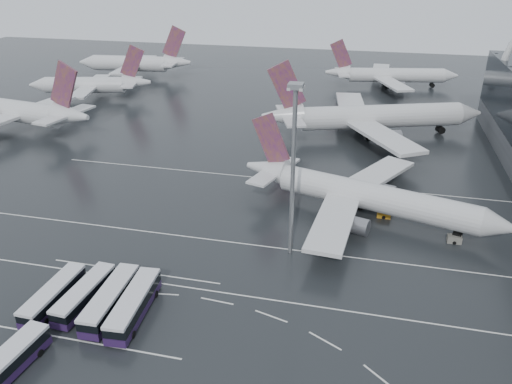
% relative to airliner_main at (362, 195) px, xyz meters
% --- Properties ---
extents(ground, '(420.00, 420.00, 0.00)m').
position_rel_airliner_main_xyz_m(ground, '(-9.42, -26.91, -4.36)').
color(ground, black).
rests_on(ground, ground).
extents(lane_marking_near, '(120.00, 0.25, 0.01)m').
position_rel_airliner_main_xyz_m(lane_marking_near, '(-9.42, -28.91, -4.35)').
color(lane_marking_near, silver).
rests_on(lane_marking_near, ground).
extents(lane_marking_mid, '(120.00, 0.25, 0.01)m').
position_rel_airliner_main_xyz_m(lane_marking_mid, '(-9.42, -14.91, -4.35)').
color(lane_marking_mid, silver).
rests_on(lane_marking_mid, ground).
extents(lane_marking_far, '(120.00, 0.25, 0.01)m').
position_rel_airliner_main_xyz_m(lane_marking_far, '(-9.42, 13.09, -4.35)').
color(lane_marking_far, silver).
rests_on(lane_marking_far, ground).
extents(bus_bay_line_south, '(28.00, 0.25, 0.01)m').
position_rel_airliner_main_xyz_m(bus_bay_line_south, '(-33.42, -42.91, -4.35)').
color(bus_bay_line_south, silver).
rests_on(bus_bay_line_south, ground).
extents(bus_bay_line_north, '(28.00, 0.25, 0.01)m').
position_rel_airliner_main_xyz_m(bus_bay_line_north, '(-33.42, -26.91, -4.35)').
color(bus_bay_line_north, silver).
rests_on(bus_bay_line_north, ground).
extents(airliner_main, '(50.49, 43.71, 17.41)m').
position_rel_airliner_main_xyz_m(airliner_main, '(0.00, 0.00, 0.00)').
color(airliner_main, silver).
rests_on(airliner_main, ground).
extents(airliner_gate_b, '(59.23, 52.65, 21.18)m').
position_rel_airliner_main_xyz_m(airliner_gate_b, '(-0.12, 47.35, 0.94)').
color(airliner_gate_b, silver).
rests_on(airliner_gate_b, ground).
extents(airliner_gate_c, '(48.83, 44.40, 17.45)m').
position_rel_airliner_main_xyz_m(airliner_gate_c, '(5.14, 105.96, 0.00)').
color(airliner_gate_c, silver).
rests_on(airliner_gate_c, ground).
extents(jet_remote_west, '(47.75, 38.60, 20.78)m').
position_rel_airliner_main_xyz_m(jet_remote_west, '(-94.27, 29.84, 1.00)').
color(jet_remote_west, silver).
rests_on(jet_remote_west, ground).
extents(jet_remote_mid, '(41.49, 33.64, 18.16)m').
position_rel_airliner_main_xyz_m(jet_remote_mid, '(-93.48, 65.81, 0.33)').
color(jet_remote_mid, silver).
rests_on(jet_remote_mid, ground).
extents(jet_remote_far, '(46.81, 37.75, 20.37)m').
position_rel_airliner_main_xyz_m(jet_remote_far, '(-93.67, 100.43, 0.90)').
color(jet_remote_far, silver).
rests_on(jet_remote_far, ground).
extents(bus_row_near_a, '(3.16, 12.40, 3.04)m').
position_rel_airliner_main_xyz_m(bus_row_near_a, '(-40.72, -37.18, -2.69)').
color(bus_row_near_a, '#231542').
rests_on(bus_row_near_a, ground).
extents(bus_row_near_b, '(3.42, 12.43, 3.03)m').
position_rel_airliner_main_xyz_m(bus_row_near_b, '(-36.61, -35.94, -2.69)').
color(bus_row_near_b, '#231542').
rests_on(bus_row_near_b, ground).
extents(bus_row_near_c, '(3.63, 13.49, 3.29)m').
position_rel_airliner_main_xyz_m(bus_row_near_c, '(-32.37, -36.31, -2.55)').
color(bus_row_near_c, '#231542').
rests_on(bus_row_near_c, ground).
extents(bus_row_near_d, '(4.00, 13.67, 3.32)m').
position_rel_airliner_main_xyz_m(bus_row_near_d, '(-28.69, -36.59, -2.53)').
color(bus_row_near_d, '#231542').
rests_on(bus_row_near_d, ground).
extents(bus_row_far_a, '(4.03, 12.92, 3.13)m').
position_rel_airliner_main_xyz_m(bus_row_far_a, '(-38.39, -50.40, -2.64)').
color(bus_row_far_a, '#231542').
rests_on(bus_row_far_a, ground).
extents(floodlight_mast, '(2.17, 2.17, 28.37)m').
position_rel_airliner_main_xyz_m(floodlight_mast, '(-10.68, -15.63, 13.48)').
color(floodlight_mast, gray).
rests_on(floodlight_mast, ground).
extents(gse_cart_belly_c, '(1.91, 1.13, 1.04)m').
position_rel_airliner_main_xyz_m(gse_cart_belly_c, '(-4.14, -6.21, -3.84)').
color(gse_cart_belly_c, '#C28119').
rests_on(gse_cart_belly_c, ground).
extents(gse_cart_belly_d, '(2.35, 1.39, 1.28)m').
position_rel_airliner_main_xyz_m(gse_cart_belly_d, '(16.32, -6.02, -3.72)').
color(gse_cart_belly_d, slate).
rests_on(gse_cart_belly_d, ground).
extents(gse_cart_belly_e, '(2.51, 1.48, 1.37)m').
position_rel_airliner_main_xyz_m(gse_cart_belly_e, '(4.44, 0.56, -3.67)').
color(gse_cart_belly_e, '#C28119').
rests_on(gse_cart_belly_e, ground).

